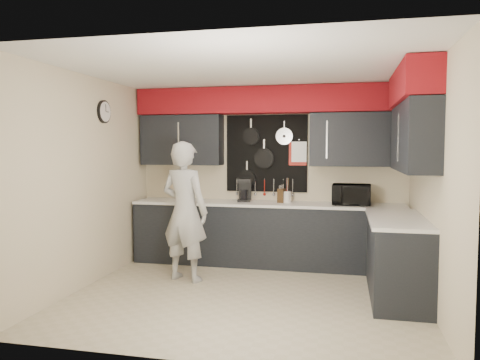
% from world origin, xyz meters
% --- Properties ---
extents(ground, '(4.00, 4.00, 0.00)m').
position_xyz_m(ground, '(0.00, 0.00, 0.00)').
color(ground, '#BCB192').
rests_on(ground, ground).
extents(back_wall_assembly, '(4.00, 0.36, 2.60)m').
position_xyz_m(back_wall_assembly, '(0.01, 1.60, 2.01)').
color(back_wall_assembly, beige).
rests_on(back_wall_assembly, ground).
extents(right_wall_assembly, '(0.36, 3.50, 2.60)m').
position_xyz_m(right_wall_assembly, '(1.85, 0.26, 1.94)').
color(right_wall_assembly, beige).
rests_on(right_wall_assembly, ground).
extents(left_wall_assembly, '(0.05, 3.50, 2.60)m').
position_xyz_m(left_wall_assembly, '(-1.99, 0.02, 1.33)').
color(left_wall_assembly, beige).
rests_on(left_wall_assembly, ground).
extents(base_cabinets, '(3.95, 2.20, 0.92)m').
position_xyz_m(base_cabinets, '(0.49, 1.13, 0.46)').
color(base_cabinets, black).
rests_on(base_cabinets, ground).
extents(microwave, '(0.53, 0.37, 0.29)m').
position_xyz_m(microwave, '(1.19, 1.42, 1.06)').
color(microwave, black).
rests_on(microwave, base_cabinets).
extents(knife_block, '(0.11, 0.11, 0.20)m').
position_xyz_m(knife_block, '(0.21, 1.46, 1.02)').
color(knife_block, '#332110').
rests_on(knife_block, base_cabinets).
extents(utensil_crock, '(0.13, 0.13, 0.16)m').
position_xyz_m(utensil_crock, '(0.29, 1.48, 1.00)').
color(utensil_crock, white).
rests_on(utensil_crock, base_cabinets).
extents(coffee_maker, '(0.22, 0.26, 0.34)m').
position_xyz_m(coffee_maker, '(-0.34, 1.51, 1.10)').
color(coffee_maker, black).
rests_on(coffee_maker, base_cabinets).
extents(person, '(0.74, 0.58, 1.79)m').
position_xyz_m(person, '(-0.90, 0.45, 0.90)').
color(person, '#ABABA9').
rests_on(person, ground).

